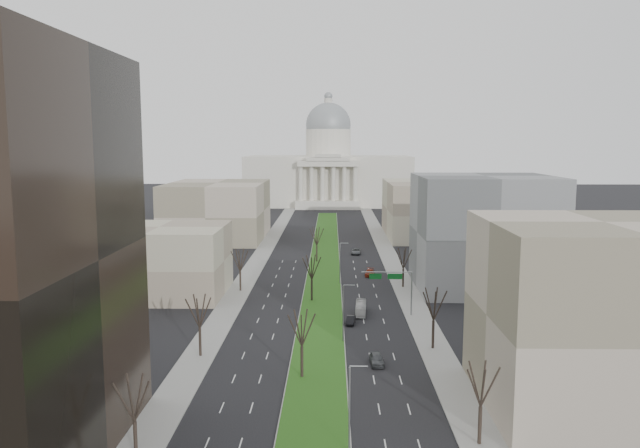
# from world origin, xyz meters

# --- Properties ---
(ground) EXTENTS (600.00, 600.00, 0.00)m
(ground) POSITION_xyz_m (0.00, 120.00, 0.00)
(ground) COLOR black
(ground) RESTS_ON ground
(median) EXTENTS (8.00, 222.03, 0.20)m
(median) POSITION_xyz_m (0.00, 118.99, 0.10)
(median) COLOR #999993
(median) RESTS_ON ground
(sidewalk_left) EXTENTS (5.00, 330.00, 0.15)m
(sidewalk_left) POSITION_xyz_m (-17.50, 95.00, 0.07)
(sidewalk_left) COLOR gray
(sidewalk_left) RESTS_ON ground
(sidewalk_right) EXTENTS (5.00, 330.00, 0.15)m
(sidewalk_right) POSITION_xyz_m (17.50, 95.00, 0.07)
(sidewalk_right) COLOR gray
(sidewalk_right) RESTS_ON ground
(capitol) EXTENTS (80.00, 46.00, 55.00)m
(capitol) POSITION_xyz_m (0.00, 269.59, 16.31)
(capitol) COLOR beige
(capitol) RESTS_ON ground
(building_beige_left) EXTENTS (26.00, 22.00, 14.00)m
(building_beige_left) POSITION_xyz_m (-33.00, 85.00, 7.00)
(building_beige_left) COLOR gray
(building_beige_left) RESTS_ON ground
(building_tan_right) EXTENTS (26.00, 24.00, 22.00)m
(building_tan_right) POSITION_xyz_m (33.00, 32.00, 11.00)
(building_tan_right) COLOR gray
(building_tan_right) RESTS_ON ground
(building_grey_right) EXTENTS (28.00, 26.00, 24.00)m
(building_grey_right) POSITION_xyz_m (34.00, 92.00, 12.00)
(building_grey_right) COLOR #5C5F61
(building_grey_right) RESTS_ON ground
(building_far_left) EXTENTS (30.00, 40.00, 18.00)m
(building_far_left) POSITION_xyz_m (-35.00, 160.00, 9.00)
(building_far_left) COLOR gray
(building_far_left) RESTS_ON ground
(building_far_right) EXTENTS (30.00, 40.00, 18.00)m
(building_far_right) POSITION_xyz_m (35.00, 165.00, 9.00)
(building_far_right) COLOR gray
(building_far_right) RESTS_ON ground
(tree_left_near) EXTENTS (5.10, 5.10, 9.18)m
(tree_left_near) POSITION_xyz_m (-17.20, 18.00, 6.61)
(tree_left_near) COLOR black
(tree_left_near) RESTS_ON ground
(tree_left_mid) EXTENTS (5.40, 5.40, 9.72)m
(tree_left_mid) POSITION_xyz_m (-17.20, 48.00, 7.00)
(tree_left_mid) COLOR black
(tree_left_mid) RESTS_ON ground
(tree_left_far) EXTENTS (5.28, 5.28, 9.50)m
(tree_left_far) POSITION_xyz_m (-17.20, 88.00, 6.84)
(tree_left_far) COLOR black
(tree_left_far) RESTS_ON ground
(tree_right_near) EXTENTS (5.16, 5.16, 9.29)m
(tree_right_near) POSITION_xyz_m (17.20, 22.00, 6.69)
(tree_right_near) COLOR black
(tree_right_near) RESTS_ON ground
(tree_right_mid) EXTENTS (5.52, 5.52, 9.94)m
(tree_right_mid) POSITION_xyz_m (17.20, 52.00, 7.16)
(tree_right_mid) COLOR black
(tree_right_mid) RESTS_ON ground
(tree_right_far) EXTENTS (5.04, 5.04, 9.07)m
(tree_right_far) POSITION_xyz_m (17.20, 92.00, 6.53)
(tree_right_far) COLOR black
(tree_right_far) RESTS_ON ground
(tree_median_a) EXTENTS (5.40, 5.40, 9.72)m
(tree_median_a) POSITION_xyz_m (-2.00, 40.00, 7.00)
(tree_median_a) COLOR black
(tree_median_a) RESTS_ON ground
(tree_median_b) EXTENTS (5.40, 5.40, 9.72)m
(tree_median_b) POSITION_xyz_m (-2.00, 80.00, 7.00)
(tree_median_b) COLOR black
(tree_median_b) RESTS_ON ground
(tree_median_c) EXTENTS (5.40, 5.40, 9.72)m
(tree_median_c) POSITION_xyz_m (-2.00, 120.00, 7.00)
(tree_median_c) COLOR black
(tree_median_c) RESTS_ON ground
(streetlamp_median_a) EXTENTS (1.90, 0.20, 9.16)m
(streetlamp_median_a) POSITION_xyz_m (3.76, 20.00, 4.81)
(streetlamp_median_a) COLOR gray
(streetlamp_median_a) RESTS_ON ground
(streetlamp_median_b) EXTENTS (1.90, 0.20, 9.16)m
(streetlamp_median_b) POSITION_xyz_m (3.76, 55.00, 4.81)
(streetlamp_median_b) COLOR gray
(streetlamp_median_b) RESTS_ON ground
(streetlamp_median_c) EXTENTS (1.90, 0.20, 9.16)m
(streetlamp_median_c) POSITION_xyz_m (3.76, 95.00, 4.81)
(streetlamp_median_c) COLOR gray
(streetlamp_median_c) RESTS_ON ground
(mast_arm_signs) EXTENTS (9.12, 0.24, 8.09)m
(mast_arm_signs) POSITION_xyz_m (13.49, 70.03, 6.11)
(mast_arm_signs) COLOR gray
(mast_arm_signs) RESTS_ON ground
(car_grey_near) EXTENTS (2.06, 4.65, 1.56)m
(car_grey_near) POSITION_xyz_m (8.24, 45.25, 0.78)
(car_grey_near) COLOR #434649
(car_grey_near) RESTS_ON ground
(car_black) EXTENTS (1.94, 4.17, 1.32)m
(car_black) POSITION_xyz_m (5.20, 64.84, 0.66)
(car_black) COLOR black
(car_black) RESTS_ON ground
(car_red) EXTENTS (2.69, 5.34, 1.49)m
(car_red) POSITION_xyz_m (10.79, 103.51, 0.74)
(car_red) COLOR maroon
(car_red) RESTS_ON ground
(car_grey_far) EXTENTS (2.88, 5.56, 1.50)m
(car_grey_far) POSITION_xyz_m (8.63, 131.72, 0.75)
(car_grey_far) COLOR #565A5F
(car_grey_far) RESTS_ON ground
(box_van) EXTENTS (2.29, 7.79, 2.14)m
(box_van) POSITION_xyz_m (7.21, 71.12, 1.07)
(box_van) COLOR silver
(box_van) RESTS_ON ground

